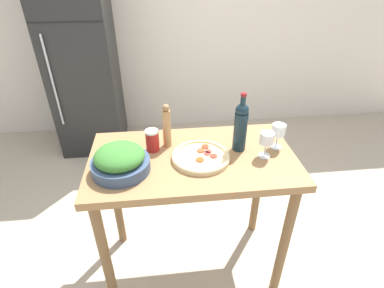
{
  "coord_description": "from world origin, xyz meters",
  "views": [
    {
      "loc": [
        -0.15,
        -1.34,
        1.84
      ],
      "look_at": [
        0.0,
        0.03,
        0.97
      ],
      "focal_mm": 28.0,
      "sensor_mm": 36.0,
      "label": 1
    }
  ],
  "objects_px": {
    "wine_glass_near": "(267,139)",
    "pepper_mill": "(167,126)",
    "refrigerator": "(83,61)",
    "wine_glass_far": "(279,131)",
    "salt_canister": "(152,140)",
    "wine_bottle": "(241,126)",
    "salad_bowl": "(120,160)",
    "homemade_pizza": "(201,157)"
  },
  "relations": [
    {
      "from": "salt_canister",
      "to": "homemade_pizza",
      "type": "bearing_deg",
      "value": -24.99
    },
    {
      "from": "refrigerator",
      "to": "salad_bowl",
      "type": "height_order",
      "value": "refrigerator"
    },
    {
      "from": "wine_glass_near",
      "to": "homemade_pizza",
      "type": "distance_m",
      "value": 0.36
    },
    {
      "from": "refrigerator",
      "to": "pepper_mill",
      "type": "distance_m",
      "value": 1.78
    },
    {
      "from": "wine_glass_near",
      "to": "homemade_pizza",
      "type": "bearing_deg",
      "value": 178.13
    },
    {
      "from": "wine_bottle",
      "to": "salt_canister",
      "type": "distance_m",
      "value": 0.49
    },
    {
      "from": "wine_glass_near",
      "to": "pepper_mill",
      "type": "height_order",
      "value": "pepper_mill"
    },
    {
      "from": "refrigerator",
      "to": "wine_bottle",
      "type": "distance_m",
      "value": 2.05
    },
    {
      "from": "wine_bottle",
      "to": "wine_glass_far",
      "type": "distance_m",
      "value": 0.22
    },
    {
      "from": "wine_bottle",
      "to": "homemade_pizza",
      "type": "bearing_deg",
      "value": -161.66
    },
    {
      "from": "refrigerator",
      "to": "wine_glass_far",
      "type": "bearing_deg",
      "value": -50.51
    },
    {
      "from": "wine_bottle",
      "to": "homemade_pizza",
      "type": "xyz_separation_m",
      "value": [
        -0.23,
        -0.08,
        -0.14
      ]
    },
    {
      "from": "wine_bottle",
      "to": "wine_glass_far",
      "type": "xyz_separation_m",
      "value": [
        0.22,
        -0.01,
        -0.04
      ]
    },
    {
      "from": "wine_glass_far",
      "to": "homemade_pizza",
      "type": "bearing_deg",
      "value": -171.31
    },
    {
      "from": "homemade_pizza",
      "to": "salt_canister",
      "type": "height_order",
      "value": "salt_canister"
    },
    {
      "from": "pepper_mill",
      "to": "salad_bowl",
      "type": "bearing_deg",
      "value": -138.79
    },
    {
      "from": "wine_bottle",
      "to": "homemade_pizza",
      "type": "distance_m",
      "value": 0.27
    },
    {
      "from": "wine_glass_far",
      "to": "pepper_mill",
      "type": "bearing_deg",
      "value": 171.64
    },
    {
      "from": "pepper_mill",
      "to": "salad_bowl",
      "type": "relative_size",
      "value": 0.87
    },
    {
      "from": "wine_glass_near",
      "to": "pepper_mill",
      "type": "bearing_deg",
      "value": 161.97
    },
    {
      "from": "wine_glass_far",
      "to": "salt_canister",
      "type": "bearing_deg",
      "value": 175.8
    },
    {
      "from": "wine_bottle",
      "to": "wine_glass_near",
      "type": "distance_m",
      "value": 0.16
    },
    {
      "from": "pepper_mill",
      "to": "refrigerator",
      "type": "bearing_deg",
      "value": 115.92
    },
    {
      "from": "salad_bowl",
      "to": "wine_glass_near",
      "type": "bearing_deg",
      "value": 3.36
    },
    {
      "from": "wine_bottle",
      "to": "pepper_mill",
      "type": "bearing_deg",
      "value": 168.24
    },
    {
      "from": "wine_glass_far",
      "to": "pepper_mill",
      "type": "relative_size",
      "value": 0.57
    },
    {
      "from": "wine_bottle",
      "to": "salad_bowl",
      "type": "xyz_separation_m",
      "value": [
        -0.64,
        -0.13,
        -0.09
      ]
    },
    {
      "from": "wine_bottle",
      "to": "wine_glass_near",
      "type": "xyz_separation_m",
      "value": [
        0.12,
        -0.09,
        -0.04
      ]
    },
    {
      "from": "wine_glass_near",
      "to": "salt_canister",
      "type": "bearing_deg",
      "value": 167.83
    },
    {
      "from": "refrigerator",
      "to": "wine_bottle",
      "type": "height_order",
      "value": "refrigerator"
    },
    {
      "from": "wine_glass_far",
      "to": "salad_bowl",
      "type": "distance_m",
      "value": 0.87
    },
    {
      "from": "pepper_mill",
      "to": "salt_canister",
      "type": "relative_size",
      "value": 2.06
    },
    {
      "from": "wine_glass_near",
      "to": "pepper_mill",
      "type": "relative_size",
      "value": 0.57
    },
    {
      "from": "wine_glass_far",
      "to": "pepper_mill",
      "type": "xyz_separation_m",
      "value": [
        -0.61,
        0.09,
        0.02
      ]
    },
    {
      "from": "salad_bowl",
      "to": "salt_canister",
      "type": "relative_size",
      "value": 2.37
    },
    {
      "from": "wine_glass_near",
      "to": "homemade_pizza",
      "type": "height_order",
      "value": "wine_glass_near"
    },
    {
      "from": "salad_bowl",
      "to": "homemade_pizza",
      "type": "relative_size",
      "value": 0.94
    },
    {
      "from": "wine_bottle",
      "to": "salt_canister",
      "type": "height_order",
      "value": "wine_bottle"
    },
    {
      "from": "wine_glass_near",
      "to": "salt_canister",
      "type": "height_order",
      "value": "wine_glass_near"
    },
    {
      "from": "wine_glass_near",
      "to": "salad_bowl",
      "type": "xyz_separation_m",
      "value": [
        -0.76,
        -0.04,
        -0.04
      ]
    },
    {
      "from": "wine_glass_far",
      "to": "salt_canister",
      "type": "xyz_separation_m",
      "value": [
        -0.7,
        0.05,
        -0.05
      ]
    },
    {
      "from": "salt_canister",
      "to": "salad_bowl",
      "type": "bearing_deg",
      "value": -132.49
    }
  ]
}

